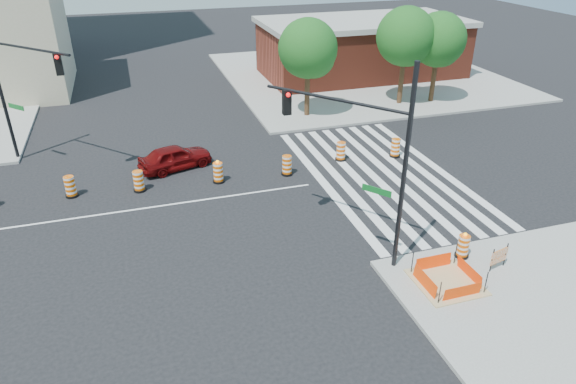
% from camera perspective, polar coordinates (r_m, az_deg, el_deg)
% --- Properties ---
extents(ground, '(120.00, 120.00, 0.00)m').
position_cam_1_polar(ground, '(24.14, -13.59, -1.47)').
color(ground, black).
rests_on(ground, ground).
extents(sidewalk_ne, '(22.00, 22.00, 0.15)m').
position_cam_1_polar(sidewalk_ne, '(44.95, 8.00, 12.79)').
color(sidewalk_ne, gray).
rests_on(sidewalk_ne, ground).
extents(crosswalk_east, '(6.75, 13.50, 0.01)m').
position_cam_1_polar(crosswalk_east, '(26.81, 10.27, 1.96)').
color(crosswalk_east, silver).
rests_on(crosswalk_east, ground).
extents(lane_centerline, '(14.00, 0.12, 0.01)m').
position_cam_1_polar(lane_centerline, '(24.14, -13.59, -1.46)').
color(lane_centerline, silver).
rests_on(lane_centerline, ground).
extents(excavation_pit, '(2.20, 2.20, 0.90)m').
position_cam_1_polar(excavation_pit, '(19.26, 17.20, -9.44)').
color(excavation_pit, tan).
rests_on(excavation_pit, ground).
extents(brick_storefront, '(16.50, 8.50, 4.60)m').
position_cam_1_polar(brick_storefront, '(44.43, 8.19, 15.58)').
color(brick_storefront, maroon).
rests_on(brick_storefront, ground).
extents(red_coupe, '(4.06, 2.57, 1.29)m').
position_cam_1_polar(red_coupe, '(27.42, -12.42, 3.81)').
color(red_coupe, '#5E0808').
rests_on(red_coupe, ground).
extents(signal_pole_se, '(3.64, 4.60, 7.59)m').
position_cam_1_polar(signal_pole_se, '(18.11, 8.41, 5.36)').
color(signal_pole_se, black).
rests_on(signal_pole_se, ground).
extents(signal_pole_nw, '(4.17, 4.52, 7.95)m').
position_cam_1_polar(signal_pole_nw, '(28.97, -27.98, 11.43)').
color(signal_pole_nw, black).
rests_on(signal_pole_nw, ground).
extents(pit_drum, '(0.54, 0.54, 1.06)m').
position_cam_1_polar(pit_drum, '(20.63, 18.87, -5.78)').
color(pit_drum, black).
rests_on(pit_drum, ground).
extents(barricade, '(0.81, 0.22, 0.97)m').
position_cam_1_polar(barricade, '(20.36, 22.41, -6.63)').
color(barricade, '#E25904').
rests_on(barricade, ground).
extents(tree_north_c, '(3.77, 3.75, 6.37)m').
position_cam_1_polar(tree_north_c, '(33.47, 2.27, 15.31)').
color(tree_north_c, '#382314').
rests_on(tree_north_c, ground).
extents(tree_north_d, '(3.94, 3.94, 6.70)m').
position_cam_1_polar(tree_north_d, '(36.79, 12.95, 16.15)').
color(tree_north_d, '#382314').
rests_on(tree_north_d, ground).
extents(tree_north_e, '(3.73, 3.70, 6.29)m').
position_cam_1_polar(tree_north_e, '(37.85, 16.39, 15.63)').
color(tree_north_e, '#382314').
rests_on(tree_north_e, ground).
extents(median_drum_2, '(0.60, 0.60, 1.02)m').
position_cam_1_polar(median_drum_2, '(26.11, -23.02, 0.49)').
color(median_drum_2, black).
rests_on(median_drum_2, ground).
extents(median_drum_3, '(0.60, 0.60, 1.02)m').
position_cam_1_polar(median_drum_3, '(25.56, -16.25, 1.10)').
color(median_drum_3, black).
rests_on(median_drum_3, ground).
extents(median_drum_4, '(0.60, 0.60, 1.18)m').
position_cam_1_polar(median_drum_4, '(25.63, -7.76, 2.11)').
color(median_drum_4, black).
rests_on(median_drum_4, ground).
extents(median_drum_5, '(0.60, 0.60, 1.02)m').
position_cam_1_polar(median_drum_5, '(26.17, -0.12, 2.92)').
color(median_drum_5, black).
rests_on(median_drum_5, ground).
extents(median_drum_6, '(0.60, 0.60, 1.02)m').
position_cam_1_polar(median_drum_6, '(27.97, 5.89, 4.46)').
color(median_drum_6, black).
rests_on(median_drum_6, ground).
extents(median_drum_7, '(0.60, 0.60, 1.02)m').
position_cam_1_polar(median_drum_7, '(28.88, 11.84, 4.77)').
color(median_drum_7, black).
rests_on(median_drum_7, ground).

